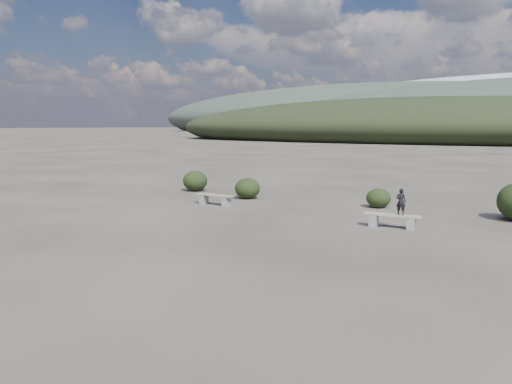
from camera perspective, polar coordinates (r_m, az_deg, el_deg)
The scene contains 7 objects.
ground at distance 12.65m, azimuth -6.49°, elevation -6.92°, with size 1200.00×1200.00×0.00m, color #302B25.
bench_left at distance 20.01m, azimuth -4.73°, elevation -0.76°, with size 1.72×0.40×0.43m.
bench_right at distance 16.04m, azimuth 15.31°, elevation -3.07°, with size 1.77×0.59×0.43m.
seated_person at distance 15.90m, azimuth 16.24°, elevation -1.07°, with size 0.30×0.20×0.82m, color black.
shrub_a at distance 21.66m, azimuth -0.99°, elevation 0.42°, with size 1.11×1.11×0.90m, color black.
shrub_c at distance 19.85m, azimuth 13.82°, elevation -0.68°, with size 0.94×0.94×0.75m, color black.
shrub_f at distance 24.32m, azimuth -6.97°, elevation 1.26°, with size 1.18×1.18×1.00m, color black.
Camera 1 is at (8.05, -9.24, 3.16)m, focal length 35.00 mm.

